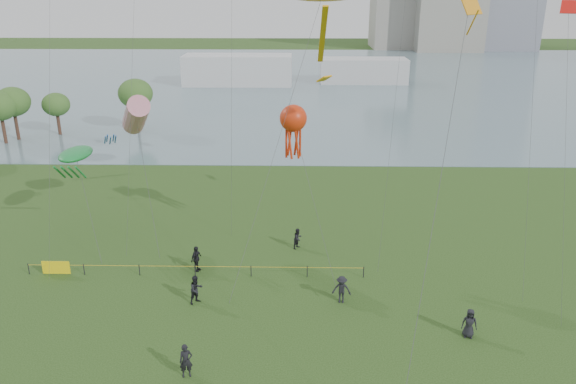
{
  "coord_description": "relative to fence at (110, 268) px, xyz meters",
  "views": [
    {
      "loc": [
        0.64,
        -21.23,
        19.63
      ],
      "look_at": [
        0.0,
        10.0,
        8.0
      ],
      "focal_mm": 35.0,
      "sensor_mm": 36.0,
      "label": 1
    }
  ],
  "objects": [
    {
      "name": "kite_delta",
      "position": [
        21.86,
        -5.82,
        17.28
      ],
      "size": [
        5.29,
        12.43,
        19.47
      ],
      "rotation": [
        0.0,
        0.0,
        -0.37
      ],
      "color": "#3F3F42"
    },
    {
      "name": "kite_creature",
      "position": [
        -4.26,
        7.0,
        6.35
      ],
      "size": [
        4.25,
        7.47,
        7.35
      ],
      "rotation": [
        0.0,
        0.0,
        -0.18
      ],
      "color": "#3F3F42"
    },
    {
      "name": "pavilion_right",
      "position": [
        26.84,
        83.84,
        1.95
      ],
      "size": [
        18.0,
        7.0,
        5.0
      ],
      "primitive_type": "cube",
      "color": "silver",
      "rests_on": "ground_plane"
    },
    {
      "name": "lake",
      "position": [
        12.84,
        85.84,
        -0.53
      ],
      "size": [
        400.0,
        120.0,
        0.08
      ],
      "primitive_type": "cube",
      "color": "slate",
      "rests_on": "ground_plane"
    },
    {
      "name": "spectator_f",
      "position": [
        7.59,
        -10.91,
        0.41
      ],
      "size": [
        0.81,
        0.65,
        1.93
      ],
      "primitive_type": "imported",
      "rotation": [
        0.0,
        0.0,
        0.29
      ],
      "color": "black",
      "rests_on": "ground_plane"
    },
    {
      "name": "spectator_d",
      "position": [
        23.56,
        -7.02,
        0.36
      ],
      "size": [
        0.97,
        0.71,
        1.83
      ],
      "primitive_type": "imported",
      "rotation": [
        0.0,
        0.0,
        -0.16
      ],
      "color": "black",
      "rests_on": "ground_plane"
    },
    {
      "name": "building_low",
      "position": [
        44.84,
        153.84,
        13.45
      ],
      "size": [
        16.0,
        18.0,
        28.0
      ],
      "primitive_type": "cube",
      "color": "gray",
      "rests_on": "ground_plane"
    },
    {
      "name": "trees",
      "position": [
        -22.85,
        35.43,
        4.81
      ],
      "size": [
        27.37,
        16.69,
        8.43
      ],
      "color": "#3D251B",
      "rests_on": "ground_plane"
    },
    {
      "name": "fence",
      "position": [
        0.0,
        0.0,
        0.0
      ],
      "size": [
        24.07,
        0.07,
        1.05
      ],
      "color": "black",
      "rests_on": "ground_plane"
    },
    {
      "name": "kite_octopus",
      "position": [
        13.05,
        4.1,
        9.91
      ],
      "size": [
        4.05,
        6.82,
        11.56
      ],
      "rotation": [
        0.0,
        0.0,
        0.29
      ],
      "color": "#3F3F42"
    },
    {
      "name": "spectator_g",
      "position": [
        13.44,
        4.67,
        0.27
      ],
      "size": [
        0.99,
        1.02,
        1.65
      ],
      "primitive_type": "imported",
      "rotation": [
        0.0,
        0.0,
        0.9
      ],
      "color": "black",
      "rests_on": "ground_plane"
    },
    {
      "name": "spectator_b",
      "position": [
        16.31,
        -3.36,
        0.39
      ],
      "size": [
        1.3,
        0.85,
        1.9
      ],
      "primitive_type": "imported",
      "rotation": [
        0.0,
        0.0,
        -0.12
      ],
      "color": "black",
      "rests_on": "ground_plane"
    },
    {
      "name": "spectator_c",
      "position": [
        6.1,
        0.76,
        0.41
      ],
      "size": [
        0.91,
        1.23,
        1.93
      ],
      "primitive_type": "imported",
      "rotation": [
        0.0,
        0.0,
        1.14
      ],
      "color": "black",
      "rests_on": "ground_plane"
    },
    {
      "name": "spectator_a",
      "position": [
        6.86,
        -3.59,
        0.42
      ],
      "size": [
        1.2,
        1.19,
        1.95
      ],
      "primitive_type": "imported",
      "rotation": [
        0.0,
        0.0,
        0.77
      ],
      "color": "black",
      "rests_on": "ground_plane"
    },
    {
      "name": "kite_windsock",
      "position": [
        0.73,
        7.34,
        9.43
      ],
      "size": [
        4.61,
        7.17,
        11.88
      ],
      "rotation": [
        0.0,
        0.0,
        -0.38
      ],
      "color": "#3F3F42"
    },
    {
      "name": "pavilion_left",
      "position": [
        0.84,
        80.84,
        2.45
      ],
      "size": [
        22.0,
        8.0,
        6.0
      ],
      "primitive_type": "cube",
      "color": "silver",
      "rests_on": "ground_plane"
    }
  ]
}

